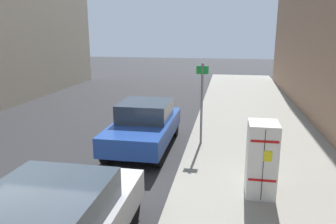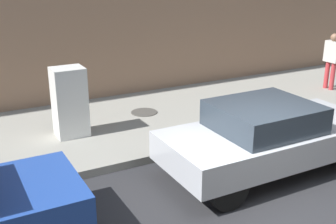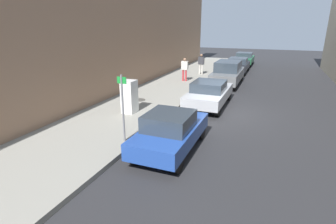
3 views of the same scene
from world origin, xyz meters
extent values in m
plane|color=#28282B|center=(0.00, 0.00, 0.00)|extent=(80.00, 80.00, 0.00)
cube|color=gray|center=(-4.46, 0.00, 0.08)|extent=(4.34, 44.00, 0.17)
cube|color=#937056|center=(-7.56, 0.00, 5.14)|extent=(1.86, 39.60, 10.28)
cube|color=white|center=(-4.19, -2.11, 0.96)|extent=(0.61, 0.71, 1.58)
cube|color=black|center=(-4.19, -1.76, 0.96)|extent=(0.01, 0.01, 1.50)
cube|color=yellow|center=(-4.27, -1.75, 1.17)|extent=(0.16, 0.01, 0.22)
cube|color=red|center=(-4.19, -1.75, 1.47)|extent=(0.55, 0.01, 0.05)
cube|color=red|center=(-4.19, -1.75, 0.64)|extent=(0.55, 0.01, 0.05)
cylinder|color=#47443F|center=(-4.81, 0.02, 0.18)|extent=(0.70, 0.70, 0.02)
cylinder|color=slate|center=(-2.69, -5.16, 1.41)|extent=(0.07, 0.07, 2.48)
cube|color=#198C33|center=(-2.69, -5.14, 2.45)|extent=(0.36, 0.02, 0.24)
cylinder|color=#B73338|center=(-4.22, 6.14, 0.60)|extent=(0.14, 0.14, 0.86)
cylinder|color=#B73338|center=(-4.00, 6.14, 0.60)|extent=(0.14, 0.14, 0.86)
cube|color=beige|center=(-4.11, 6.14, 1.36)|extent=(0.50, 0.22, 0.65)
sphere|color=#8C664C|center=(-4.11, 6.14, 1.80)|extent=(0.23, 0.23, 0.23)
cylinder|color=beige|center=(-3.82, 9.47, 0.60)|extent=(0.14, 0.14, 0.86)
cylinder|color=beige|center=(-3.60, 9.47, 0.60)|extent=(0.14, 0.14, 0.86)
cube|color=#333338|center=(-3.71, 9.47, 1.35)|extent=(0.50, 0.22, 0.65)
sphere|color=#8C664C|center=(-3.71, 9.47, 1.79)|extent=(0.23, 0.23, 0.23)
cube|color=#23479E|center=(-0.95, -4.87, 0.61)|extent=(1.72, 3.87, 0.55)
cube|color=#2D3842|center=(-0.95, -5.06, 1.16)|extent=(1.51, 1.62, 0.55)
cylinder|color=black|center=(-1.67, -3.52, 0.34)|extent=(0.22, 0.68, 0.68)
cylinder|color=black|center=(-0.22, -3.52, 0.34)|extent=(0.22, 0.68, 0.68)
cylinder|color=black|center=(-1.67, -6.21, 0.34)|extent=(0.22, 0.68, 0.68)
cylinder|color=black|center=(-0.22, -6.21, 0.34)|extent=(0.22, 0.68, 0.68)
cube|color=silver|center=(-0.95, 0.95, 0.64)|extent=(1.86, 4.40, 0.55)
cube|color=#2D3842|center=(-0.95, 0.73, 1.16)|extent=(1.64, 1.85, 0.50)
cylinder|color=black|center=(-1.75, 2.54, 0.36)|extent=(0.22, 0.72, 0.72)
cylinder|color=black|center=(-0.15, 2.54, 0.36)|extent=(0.22, 0.72, 0.72)
cylinder|color=black|center=(-1.75, -0.64, 0.36)|extent=(0.22, 0.72, 0.72)
cylinder|color=black|center=(-0.15, -0.64, 0.36)|extent=(0.22, 0.72, 0.72)
cube|color=slate|center=(-0.95, 6.80, 0.70)|extent=(1.88, 4.82, 0.70)
cube|color=#2D3842|center=(-0.95, 6.80, 1.40)|extent=(1.65, 2.65, 0.70)
cylinder|color=black|center=(-1.75, 8.60, 0.35)|extent=(0.22, 0.70, 0.70)
cylinder|color=black|center=(-0.14, 8.60, 0.35)|extent=(0.22, 0.70, 0.70)
cylinder|color=black|center=(-1.75, 4.99, 0.35)|extent=(0.22, 0.70, 0.70)
cylinder|color=black|center=(-0.14, 4.99, 0.35)|extent=(0.22, 0.70, 0.70)
cube|color=black|center=(-0.95, 12.51, 0.63)|extent=(1.79, 4.58, 0.55)
cube|color=#2D3842|center=(-0.95, 12.28, 1.15)|extent=(1.58, 1.93, 0.50)
cylinder|color=black|center=(-1.71, 14.20, 0.35)|extent=(0.22, 0.70, 0.70)
cylinder|color=black|center=(-0.18, 14.20, 0.35)|extent=(0.22, 0.70, 0.70)
cylinder|color=black|center=(-1.71, 10.82, 0.35)|extent=(0.22, 0.70, 0.70)
cylinder|color=black|center=(-0.18, 10.82, 0.35)|extent=(0.22, 0.70, 0.70)
cube|color=#1E6038|center=(-0.95, 17.62, 0.64)|extent=(1.84, 4.33, 0.55)
cube|color=#2D3842|center=(-0.95, 17.40, 1.17)|extent=(1.62, 1.82, 0.50)
cylinder|color=black|center=(-1.74, 19.17, 0.37)|extent=(0.22, 0.74, 0.74)
cylinder|color=black|center=(-0.15, 19.17, 0.37)|extent=(0.22, 0.74, 0.74)
cylinder|color=black|center=(-1.74, 16.08, 0.37)|extent=(0.22, 0.74, 0.74)
cylinder|color=black|center=(-0.15, 16.08, 0.37)|extent=(0.22, 0.74, 0.74)
camera|label=1|loc=(-3.41, 4.55, 3.57)|focal=35.00mm
camera|label=2|loc=(4.80, -4.44, 3.87)|focal=45.00mm
camera|label=3|loc=(2.13, -12.84, 4.26)|focal=28.00mm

